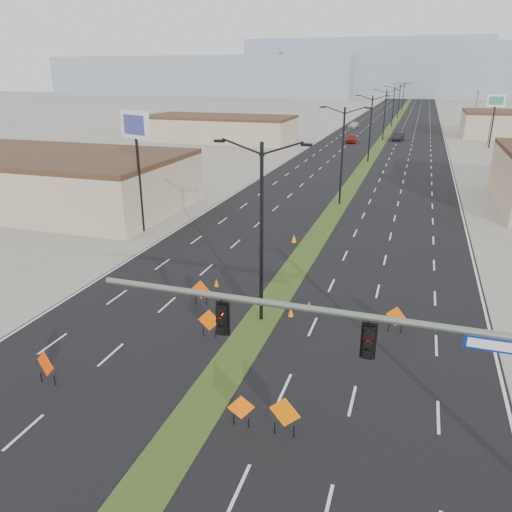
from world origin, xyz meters
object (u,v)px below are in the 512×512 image
(streetlight_0, at_px, (262,229))
(construction_sign_4, at_px, (285,414))
(streetlight_3, at_px, (385,113))
(streetlight_4, at_px, (393,105))
(construction_sign_5, at_px, (396,317))
(pole_sign_east_far, at_px, (496,105))
(cone_3, at_px, (294,238))
(streetlight_2, at_px, (370,127))
(construction_sign_1, at_px, (201,291))
(car_far, at_px, (354,125))
(cone_2, at_px, (291,312))
(construction_sign_0, at_px, (46,365))
(signal_mast, at_px, (428,364))
(streetlight_5, at_px, (399,100))
(pole_sign_west, at_px, (136,134))
(cone_0, at_px, (216,283))
(construction_sign_3, at_px, (241,409))
(streetlight_6, at_px, (403,96))
(streetlight_1, at_px, (342,153))
(car_left, at_px, (351,138))
(cone_1, at_px, (309,306))
(car_mid, at_px, (398,136))
(construction_sign_2, at_px, (209,321))

(streetlight_0, distance_m, construction_sign_4, 10.70)
(streetlight_3, height_order, streetlight_4, same)
(construction_sign_5, bearing_deg, pole_sign_east_far, 98.42)
(construction_sign_4, bearing_deg, cone_3, 112.53)
(streetlight_2, bearing_deg, construction_sign_1, -94.18)
(car_far, xyz_separation_m, cone_2, (10.46, -105.36, -0.42))
(streetlight_3, bearing_deg, construction_sign_5, -84.95)
(construction_sign_0, height_order, cone_3, construction_sign_0)
(cone_3, bearing_deg, signal_mast, -67.15)
(streetlight_2, relative_size, construction_sign_1, 6.25)
(streetlight_5, distance_m, pole_sign_west, 128.08)
(construction_sign_5, xyz_separation_m, cone_3, (-8.89, 13.17, -0.56))
(streetlight_3, bearing_deg, cone_0, -92.99)
(streetlight_4, xyz_separation_m, construction_sign_3, (2.00, -121.00, -4.58))
(construction_sign_5, bearing_deg, streetlight_6, 110.02)
(construction_sign_1, bearing_deg, construction_sign_0, -103.51)
(streetlight_1, bearing_deg, streetlight_2, 90.00)
(signal_mast, relative_size, streetlight_5, 1.63)
(streetlight_0, bearing_deg, car_left, 94.14)
(pole_sign_west, bearing_deg, streetlight_5, 105.92)
(streetlight_3, relative_size, cone_1, 18.04)
(streetlight_2, bearing_deg, car_mid, 83.99)
(streetlight_6, relative_size, cone_2, 17.76)
(car_left, bearing_deg, construction_sign_3, -90.08)
(construction_sign_3, relative_size, cone_3, 2.11)
(streetlight_5, bearing_deg, streetlight_1, -90.00)
(streetlight_2, xyz_separation_m, pole_sign_east_far, (19.78, 22.59, 2.33))
(construction_sign_3, height_order, construction_sign_4, construction_sign_4)
(streetlight_4, height_order, pole_sign_east_far, streetlight_4)
(cone_2, bearing_deg, streetlight_5, 90.62)
(car_far, distance_m, cone_0, 102.82)
(streetlight_6, relative_size, construction_sign_2, 6.20)
(cone_0, xyz_separation_m, cone_3, (2.66, 10.42, 0.07))
(streetlight_0, xyz_separation_m, cone_3, (-1.54, 13.96, -5.08))
(car_left, xyz_separation_m, car_mid, (8.72, 6.50, -0.00))
(cone_2, bearing_deg, pole_sign_west, 144.13)
(construction_sign_2, relative_size, pole_sign_west, 0.16)
(construction_sign_0, bearing_deg, streetlight_5, 106.92)
(streetlight_5, bearing_deg, streetlight_4, -90.00)
(construction_sign_3, bearing_deg, car_left, 76.01)
(streetlight_0, xyz_separation_m, streetlight_3, (0.00, 84.00, 0.00))
(construction_sign_2, bearing_deg, streetlight_2, 82.41)
(streetlight_6, bearing_deg, signal_mast, -87.25)
(signal_mast, bearing_deg, cone_1, 117.29)
(streetlight_2, xyz_separation_m, streetlight_3, (0.00, 28.00, 0.00))
(streetlight_6, relative_size, construction_sign_1, 6.25)
(construction_sign_4, relative_size, pole_sign_west, 0.17)
(streetlight_3, relative_size, pole_sign_east_far, 1.06)
(construction_sign_3, height_order, cone_2, construction_sign_3)
(streetlight_1, bearing_deg, construction_sign_4, -84.18)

